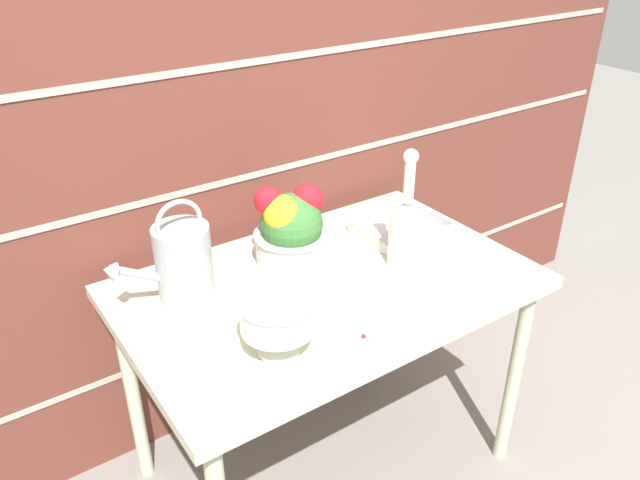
{
  "coord_description": "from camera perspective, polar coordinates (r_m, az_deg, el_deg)",
  "views": [
    {
      "loc": [
        -0.87,
        -1.24,
        1.71
      ],
      "look_at": [
        0.0,
        0.04,
        0.86
      ],
      "focal_mm": 35.0,
      "sensor_mm": 36.0,
      "label": 1
    }
  ],
  "objects": [
    {
      "name": "patio_table",
      "position": [
        1.84,
        0.66,
        -5.75
      ],
      "size": [
        1.17,
        0.74,
        0.74
      ],
      "color": "beige",
      "rests_on": "ground_plane"
    },
    {
      "name": "crystal_pedestal_bowl",
      "position": [
        1.48,
        -3.91,
        -7.02
      ],
      "size": [
        0.19,
        0.19,
        0.15
      ],
      "color": "silver",
      "rests_on": "patio_table"
    },
    {
      "name": "glass_decanter",
      "position": [
        1.84,
        7.84,
        1.08
      ],
      "size": [
        0.1,
        0.1,
        0.37
      ],
      "color": "silver",
      "rests_on": "patio_table"
    },
    {
      "name": "wire_tray",
      "position": [
        2.07,
        7.46,
        0.9
      ],
      "size": [
        0.28,
        0.22,
        0.04
      ],
      "color": "#B7B7BC",
      "rests_on": "patio_table"
    },
    {
      "name": "flower_planter",
      "position": [
        1.84,
        -2.67,
        1.0
      ],
      "size": [
        0.23,
        0.23,
        0.25
      ],
      "color": "#BCBCC1",
      "rests_on": "patio_table"
    },
    {
      "name": "ground_plane",
      "position": [
        2.28,
        0.56,
        -19.68
      ],
      "size": [
        12.0,
        12.0,
        0.0
      ],
      "primitive_type": "plane",
      "color": "gray"
    },
    {
      "name": "watering_can",
      "position": [
        1.71,
        -12.49,
        -1.91
      ],
      "size": [
        0.3,
        0.15,
        0.29
      ],
      "color": "#9EA3A8",
      "rests_on": "patio_table"
    },
    {
      "name": "brick_wall",
      "position": [
        2.01,
        -7.12,
        10.97
      ],
      "size": [
        3.6,
        0.08,
        2.2
      ],
      "color": "brown",
      "rests_on": "ground_plane"
    },
    {
      "name": "fallen_petal",
      "position": [
        1.58,
        4.0,
        -8.77
      ],
      "size": [
        0.01,
        0.01,
        0.01
      ],
      "color": "red",
      "rests_on": "patio_table"
    }
  ]
}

